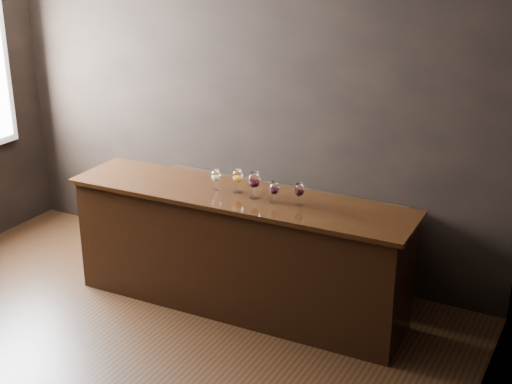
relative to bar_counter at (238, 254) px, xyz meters
The scene contains 10 objects.
ground 1.54m from the bar_counter, 107.74° to the right, with size 5.00×5.00×0.00m, color black.
room_shell 1.96m from the bar_counter, 117.93° to the right, with size 5.02×4.52×2.81m.
bar_counter is the anchor object (origin of this frame).
bar_top 0.51m from the bar_counter, ahead, with size 2.90×0.67×0.04m, color black.
back_bar_shelf 0.64m from the bar_counter, 89.42° to the left, with size 2.32×0.40×0.84m, color black.
glass_white 0.68m from the bar_counter, behind, with size 0.07×0.07×0.17m.
glass_amber 0.66m from the bar_counter, 119.77° to the left, with size 0.08×0.08×0.20m.
glass_red_a 0.69m from the bar_counter, ahead, with size 0.09×0.09×0.22m.
glass_red_b 0.73m from the bar_counter, ahead, with size 0.08×0.08×0.18m.
glass_red_c 0.84m from the bar_counter, ahead, with size 0.08×0.08×0.18m.
Camera 1 is at (3.11, -3.22, 3.08)m, focal length 50.00 mm.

